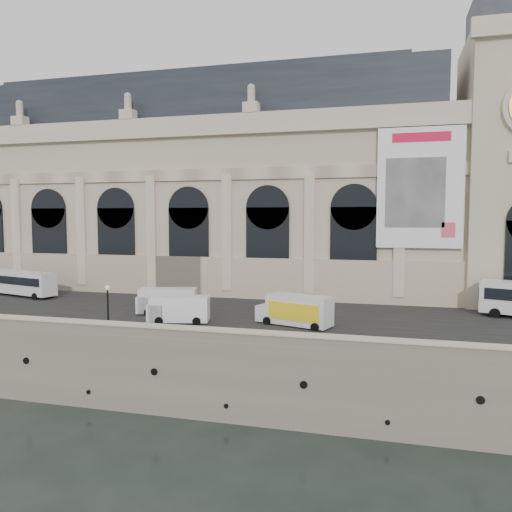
# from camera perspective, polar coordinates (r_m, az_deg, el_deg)

# --- Properties ---
(ground) EXTENTS (260.00, 260.00, 0.00)m
(ground) POSITION_cam_1_polar(r_m,az_deg,el_deg) (43.57, -13.92, -17.02)
(ground) COLOR black
(ground) RESTS_ON ground
(quay) EXTENTS (160.00, 70.00, 6.00)m
(quay) POSITION_cam_1_polar(r_m,az_deg,el_deg) (74.28, -0.83, -5.49)
(quay) COLOR gray
(quay) RESTS_ON ground
(street) EXTENTS (160.00, 24.00, 0.06)m
(street) POSITION_cam_1_polar(r_m,az_deg,el_deg) (54.14, -6.87, -6.02)
(street) COLOR #2D2D2D
(street) RESTS_ON quay
(parapet) EXTENTS (160.00, 1.40, 1.21)m
(parapet) POSITION_cam_1_polar(r_m,az_deg,el_deg) (42.12, -13.69, -8.34)
(parapet) COLOR gray
(parapet) RESTS_ON quay
(museum) EXTENTS (69.00, 18.70, 29.10)m
(museum) POSITION_cam_1_polar(r_m,az_deg,el_deg) (71.21, -6.43, 7.56)
(museum) COLOR beige
(museum) RESTS_ON quay
(bus_left) EXTENTS (10.86, 4.85, 3.14)m
(bus_left) POSITION_cam_1_polar(r_m,az_deg,el_deg) (68.47, -25.24, -2.75)
(bus_left) COLOR silver
(bus_left) RESTS_ON quay
(van_b) EXTENTS (5.95, 3.27, 2.50)m
(van_b) POSITION_cam_1_polar(r_m,az_deg,el_deg) (47.33, -9.13, -6.04)
(van_b) COLOR white
(van_b) RESTS_ON quay
(van_c) EXTENTS (6.27, 3.69, 2.63)m
(van_c) POSITION_cam_1_polar(r_m,az_deg,el_deg) (51.72, -10.43, -5.09)
(van_c) COLOR silver
(van_c) RESTS_ON quay
(box_truck) EXTENTS (7.35, 4.28, 2.83)m
(box_truck) POSITION_cam_1_polar(r_m,az_deg,el_deg) (45.57, 4.51, -6.22)
(box_truck) COLOR silver
(box_truck) RESTS_ON quay
(lamp_right) EXTENTS (0.42, 0.42, 4.11)m
(lamp_right) POSITION_cam_1_polar(r_m,az_deg,el_deg) (44.38, -16.56, -5.87)
(lamp_right) COLOR black
(lamp_right) RESTS_ON quay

